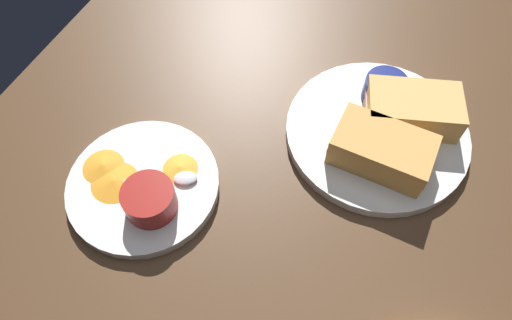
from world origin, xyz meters
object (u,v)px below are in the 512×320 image
Objects in this scene: sandwich_half_far at (410,108)px; plate_chips_companion at (141,184)px; spoon_by_dark_ramekin at (371,122)px; spoon_by_gravy_ramekin at (173,178)px; plate_sandwich_main at (374,132)px; ramekin_light_gravy at (147,198)px; ramekin_dark_sauce at (385,89)px; sandwich_half_near at (379,149)px.

plate_chips_companion is (30.23, 24.67, -3.20)cm from sandwich_half_far.
spoon_by_dark_ramekin and spoon_by_gravy_ramekin have the same top height.
ramekin_light_gravy is at bearing 45.04° from plate_sandwich_main.
plate_chips_companion is at bearing 46.05° from ramekin_dark_sauce.
plate_sandwich_main is 2.67× the size of spoon_by_dark_ramekin.
ramekin_light_gravy is at bearing 47.03° from spoon_by_dark_ramekin.
spoon_by_gravy_ramekin is at bearing 42.17° from spoon_by_dark_ramekin.
sandwich_half_near is at bearing 105.48° from plate_sandwich_main.
plate_chips_companion is 4.67cm from spoon_by_gravy_ramekin.
spoon_by_gravy_ramekin is at bearing 39.96° from plate_sandwich_main.
plate_chips_companion is at bearing 30.07° from sandwich_half_near.
ramekin_light_gravy is (-3.09, 2.57, 2.87)cm from plate_chips_companion.
spoon_by_gravy_ramekin is (22.02, 24.92, -1.70)cm from ramekin_dark_sauce.
ramekin_dark_sauce is at bearing -131.46° from spoon_by_gravy_ramekin.
sandwich_half_near reaches higher than plate_sandwich_main.
plate_sandwich_main is 2.80× the size of spoon_by_gravy_ramekin.
plate_sandwich_main is 1.95× the size of sandwich_half_near.
sandwich_half_far reaches higher than ramekin_dark_sauce.
plate_chips_companion is at bearing 39.22° from sandwich_half_far.
plate_sandwich_main is 4.21× the size of ramekin_dark_sauce.
spoon_by_dark_ramekin is 1.47× the size of ramekin_light_gravy.
plate_sandwich_main is at bearing -141.71° from plate_chips_companion.
plate_sandwich_main is 29.62cm from spoon_by_gravy_ramekin.
sandwich_half_far is 5.66cm from spoon_by_dark_ramekin.
ramekin_light_gravy is at bearing 45.10° from sandwich_half_far.
ramekin_dark_sauce is 0.67× the size of spoon_by_gravy_ramekin.
plate_chips_companion is (26.04, 27.00, -2.87)cm from ramekin_dark_sauce.
ramekin_light_gravy is 0.72× the size of spoon_by_gravy_ramekin.
sandwich_half_far is at bearing -139.24° from spoon_by_gravy_ramekin.
plate_chips_companion is 3.04× the size of ramekin_light_gravy.
plate_sandwich_main is at bearing 45.48° from sandwich_half_far.
plate_chips_companion is 4.94cm from ramekin_light_gravy.
sandwich_half_far is 2.35× the size of ramekin_dark_sauce.
spoon_by_dark_ramekin is at bearing -38.05° from plate_sandwich_main.
ramekin_dark_sauce and ramekin_light_gravy have the same top height.
ramekin_dark_sauce is at bearing -127.81° from ramekin_light_gravy.
ramekin_dark_sauce reaches higher than spoon_by_dark_ramekin.
sandwich_half_near is 2.01× the size of ramekin_light_gravy.
ramekin_dark_sauce is at bearing -83.52° from plate_sandwich_main.
sandwich_half_near is 0.92× the size of sandwich_half_far.
spoon_by_gravy_ramekin is at bearing 40.76° from sandwich_half_far.
sandwich_half_near is 1.44× the size of spoon_by_gravy_ramekin.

